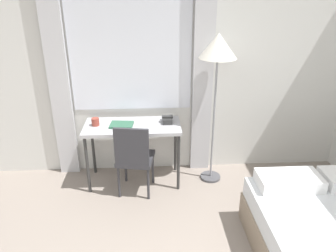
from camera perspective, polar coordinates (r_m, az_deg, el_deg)
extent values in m
cube|color=silver|center=(4.01, 1.30, 10.10)|extent=(5.30, 0.05, 2.70)
cube|color=white|center=(3.92, -6.59, 13.38)|extent=(1.43, 0.01, 1.50)
cube|color=silver|center=(4.08, -18.62, 8.39)|extent=(0.24, 0.06, 2.60)
cube|color=silver|center=(3.99, 6.10, 9.16)|extent=(0.24, 0.06, 2.60)
cube|color=#B2B2B7|center=(3.87, -6.22, -0.08)|extent=(1.13, 0.52, 0.04)
cylinder|color=#333333|center=(3.91, -13.87, -6.68)|extent=(0.04, 0.04, 0.72)
cylinder|color=#333333|center=(3.85, 1.77, -6.41)|extent=(0.04, 0.04, 0.72)
cylinder|color=#333333|center=(4.29, -12.91, -3.72)|extent=(0.04, 0.04, 0.72)
cylinder|color=#333333|center=(4.24, 1.25, -3.43)|extent=(0.04, 0.04, 0.72)
cube|color=#333338|center=(3.82, -5.65, -5.66)|extent=(0.46, 0.46, 0.05)
cube|color=#333338|center=(3.55, -6.38, -3.66)|extent=(0.38, 0.10, 0.43)
cylinder|color=#333338|center=(3.83, -8.55, -9.66)|extent=(0.03, 0.03, 0.40)
cylinder|color=#333338|center=(3.77, -3.46, -10.05)|extent=(0.03, 0.03, 0.40)
cylinder|color=#333338|center=(4.11, -7.39, -7.09)|extent=(0.03, 0.03, 0.40)
cylinder|color=#333338|center=(4.05, -2.67, -7.41)|extent=(0.03, 0.03, 0.40)
cube|color=white|center=(3.38, 20.32, -8.90)|extent=(0.60, 0.32, 0.12)
cylinder|color=#4C4C51|center=(4.27, 7.38, -8.76)|extent=(0.25, 0.25, 0.03)
cylinder|color=gray|center=(3.91, 7.95, 0.78)|extent=(0.02, 0.02, 1.51)
cone|color=silver|center=(3.67, 8.74, 13.66)|extent=(0.42, 0.42, 0.27)
cube|color=#2D2D2D|center=(3.90, -0.12, 1.07)|extent=(0.11, 0.18, 0.06)
cube|color=#2D2D2D|center=(3.88, -0.12, 1.65)|extent=(0.13, 0.06, 0.02)
cube|color=#33664C|center=(3.85, -8.08, 0.21)|extent=(0.28, 0.23, 0.02)
cube|color=white|center=(3.85, -8.09, 0.28)|extent=(0.26, 0.21, 0.01)
cylinder|color=#993F33|center=(3.90, -12.54, 0.71)|extent=(0.09, 0.09, 0.09)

